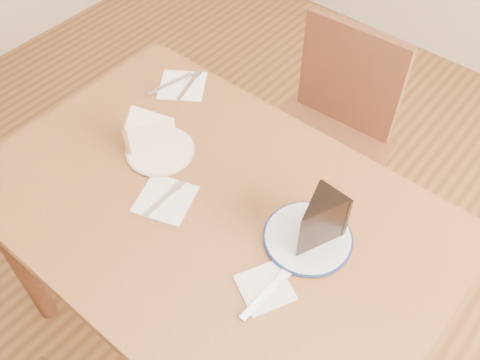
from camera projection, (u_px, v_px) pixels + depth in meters
The scene contains 14 objects.
ground at pixel (220, 333), 1.92m from camera, with size 4.00×4.00×0.00m, color #442812.
table at pixel (212, 229), 1.42m from camera, with size 1.20×0.80×0.75m.
chair_far at pixel (323, 141), 1.86m from camera, with size 0.45×0.45×0.87m.
plate_cream at pixel (160, 151), 1.46m from camera, with size 0.18×0.18×0.01m, color silver.
plate_navy at pixel (308, 238), 1.28m from camera, with size 0.21×0.21×0.01m, color white.
carrot_cake at pixel (154, 132), 1.44m from camera, with size 0.09×0.12×0.09m, color #F6EBCB, non-canonical shape.
chocolate_cake at pixel (315, 225), 1.22m from camera, with size 0.09×0.12×0.13m, color black, non-canonical shape.
napkin_cream at pixel (165, 199), 1.36m from camera, with size 0.13×0.13×0.00m, color white.
napkin_navy at pixel (265, 288), 1.20m from camera, with size 0.11×0.11×0.00m, color white.
napkin_spare at pixel (182, 85), 1.65m from camera, with size 0.14×0.14×0.00m, color white.
fork_cream at pixel (164, 199), 1.36m from camera, with size 0.01×0.14×0.00m, color silver.
knife_navy at pixel (267, 293), 1.19m from camera, with size 0.02×0.17×0.00m, color silver.
fork_spare at pixel (189, 85), 1.64m from camera, with size 0.01×0.14×0.00m, color silver.
knife_spare at pixel (170, 84), 1.65m from camera, with size 0.01×0.16×0.00m, color silver.
Camera 1 is at (0.58, -0.58, 1.83)m, focal length 40.00 mm.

